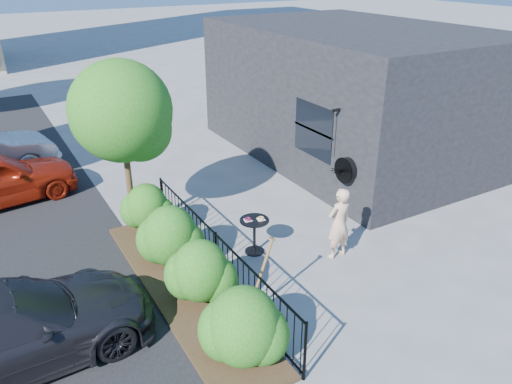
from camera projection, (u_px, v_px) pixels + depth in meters
ground at (280, 260)px, 10.65m from camera, size 120.00×120.00×0.00m
shop_building at (351, 92)px, 15.82m from camera, size 6.22×9.00×4.00m
fence at (216, 256)px, 9.73m from camera, size 0.05×6.05×1.10m
planting_bed at (185, 289)px, 9.64m from camera, size 1.30×6.00×0.08m
shrubs at (185, 256)px, 9.48m from camera, size 1.10×5.60×1.24m
patio_tree at (125, 117)px, 10.62m from camera, size 2.20×2.20×3.94m
cafe_table at (254, 230)px, 10.70m from camera, size 0.63×0.63×0.85m
woman at (339, 223)px, 10.45m from camera, size 0.61×0.43×1.60m
shovel at (259, 281)px, 8.82m from camera, size 0.52×0.20×1.51m
car_darkgrey at (3, 330)px, 7.63m from camera, size 4.73×2.11×1.35m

